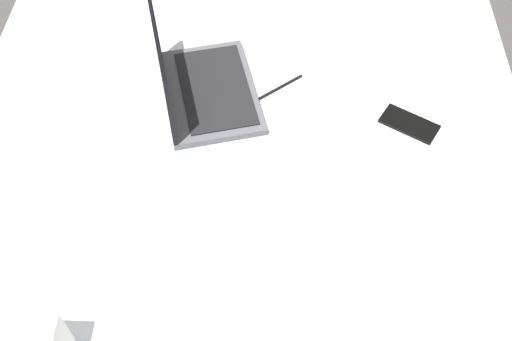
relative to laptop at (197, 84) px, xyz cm
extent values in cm
cube|color=#B7BCC6|center=(-39.56, -12.47, -13.41)|extent=(180.00, 140.00, 18.00)
cube|color=#4C4C51|center=(0.77, -2.94, -3.41)|extent=(37.76, 30.62, 2.00)
cube|color=black|center=(1.15, -4.39, -2.21)|extent=(32.37, 23.81, 0.40)
cube|color=black|center=(-2.02, 7.70, 8.09)|extent=(32.17, 9.35, 21.00)
cube|color=black|center=(-7.70, -53.18, -4.01)|extent=(13.02, 15.51, 0.80)
cube|color=black|center=(2.92, -20.04, -4.11)|extent=(11.10, 13.64, 0.60)
camera|label=1|loc=(-107.39, -18.86, 109.17)|focal=42.44mm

